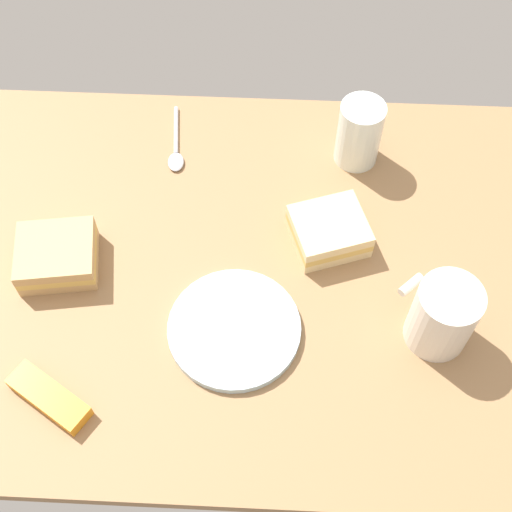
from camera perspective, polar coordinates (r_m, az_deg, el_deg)
tabletop at (r=97.90cm, az=-0.00°, el=-1.24°), size 90.00×64.00×2.00cm
plate_of_food at (r=91.93cm, az=-1.77°, el=-5.91°), size 17.34×17.34×1.20cm
coffee_mug_black at (r=90.45cm, az=14.88°, el=-4.65°), size 9.54×9.70×10.41cm
sandwich_main at (r=99.19cm, az=-15.79°, el=0.01°), size 11.62×10.75×4.40cm
sandwich_side at (r=98.17cm, az=5.93°, el=2.01°), size 12.14×11.53×4.40cm
glass_of_milk at (r=106.17cm, az=8.31°, el=9.58°), size 6.57×6.57×10.55cm
spoon at (r=109.79cm, az=-6.49°, el=8.60°), size 2.88×13.11×0.80cm
snack_bar at (r=91.33cm, az=-16.39°, el=-10.91°), size 11.26×8.99×2.00cm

